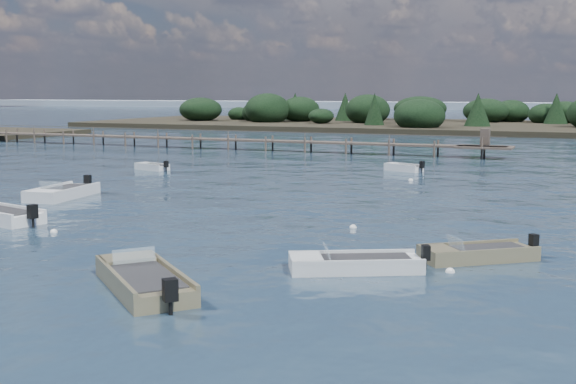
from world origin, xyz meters
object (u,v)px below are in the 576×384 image
at_px(dinghy_extra_a, 63,195).
at_px(tender_far_white, 404,169).
at_px(dinghy_mid_white_b, 478,256).
at_px(dinghy_near_olive, 144,284).
at_px(dinghy_mid_white_a, 355,266).
at_px(tender_far_grey, 152,168).
at_px(jetty, 232,140).

height_order(dinghy_extra_a, tender_far_white, dinghy_extra_a).
height_order(dinghy_mid_white_b, dinghy_near_olive, dinghy_near_olive).
bearing_deg(dinghy_mid_white_a, tender_far_grey, 135.10).
bearing_deg(tender_far_grey, dinghy_mid_white_b, -36.93).
height_order(dinghy_mid_white_a, dinghy_mid_white_b, dinghy_mid_white_a).
height_order(tender_far_grey, dinghy_near_olive, dinghy_near_olive).
distance_m(tender_far_grey, dinghy_mid_white_a, 34.01).
distance_m(tender_far_grey, jetty, 20.50).
relative_size(dinghy_extra_a, jetty, 0.08).
xyz_separation_m(dinghy_mid_white_a, dinghy_near_olive, (-5.20, -4.79, 0.03)).
height_order(dinghy_extra_a, dinghy_near_olive, dinghy_extra_a).
relative_size(dinghy_mid_white_a, jetty, 0.07).
bearing_deg(tender_far_white, tender_far_grey, -159.38).
relative_size(dinghy_extra_a, tender_far_white, 1.62).
height_order(tender_far_grey, jetty, jetty).
height_order(dinghy_mid_white_a, dinghy_near_olive, dinghy_near_olive).
bearing_deg(dinghy_extra_a, tender_far_grey, 104.01).
distance_m(dinghy_mid_white_b, jetty, 51.53).
bearing_deg(dinghy_near_olive, jetty, 114.64).
relative_size(tender_far_grey, dinghy_extra_a, 0.60).
bearing_deg(tender_far_grey, dinghy_mid_white_a, -44.90).
height_order(dinghy_mid_white_b, tender_far_white, dinghy_mid_white_b).
height_order(tender_far_grey, tender_far_white, tender_far_white).
bearing_deg(dinghy_mid_white_a, jetty, 122.06).
height_order(dinghy_mid_white_b, jetty, jetty).
bearing_deg(dinghy_near_olive, dinghy_mid_white_b, 42.34).
xyz_separation_m(dinghy_mid_white_b, tender_far_white, (-9.61, 27.59, 0.01)).
height_order(tender_far_grey, dinghy_extra_a, dinghy_extra_a).
relative_size(dinghy_near_olive, tender_far_white, 1.55).
distance_m(dinghy_near_olive, tender_far_white, 35.60).
xyz_separation_m(tender_far_white, jetty, (-21.63, 13.37, 0.83)).
bearing_deg(jetty, dinghy_mid_white_b, -52.67).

